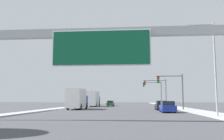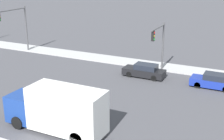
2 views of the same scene
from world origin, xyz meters
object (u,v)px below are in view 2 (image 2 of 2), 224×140
object	(u,v)px
traffic_light_near_intersection	(160,40)
traffic_light_mid_block	(17,22)
car_near_right	(144,71)
truck_box_primary	(58,110)
car_far_right	(214,81)

from	to	relation	value
traffic_light_near_intersection	traffic_light_mid_block	size ratio (longest dim) A/B	0.88
car_near_right	truck_box_primary	xyz separation A→B (m)	(-14.00, 1.42, 1.05)
car_near_right	traffic_light_mid_block	size ratio (longest dim) A/B	0.71
car_near_right	traffic_light_mid_block	distance (m)	19.44
car_far_right	traffic_light_near_intersection	size ratio (longest dim) A/B	0.77
truck_box_primary	traffic_light_near_intersection	world-z (taller)	traffic_light_near_intersection
car_far_right	truck_box_primary	xyz separation A→B (m)	(-14.00, 8.76, 1.06)
traffic_light_near_intersection	truck_box_primary	bearing A→B (deg)	171.40
traffic_light_near_intersection	traffic_light_mid_block	bearing A→B (deg)	91.01
truck_box_primary	traffic_light_mid_block	size ratio (longest dim) A/B	1.21
truck_box_primary	traffic_light_near_intersection	distance (m)	16.20
traffic_light_near_intersection	car_near_right	bearing A→B (deg)	152.42
truck_box_primary	traffic_light_mid_block	xyz separation A→B (m)	(15.53, 17.60, 2.65)
car_far_right	traffic_light_mid_block	size ratio (longest dim) A/B	0.68
car_near_right	truck_box_primary	world-z (taller)	truck_box_primary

